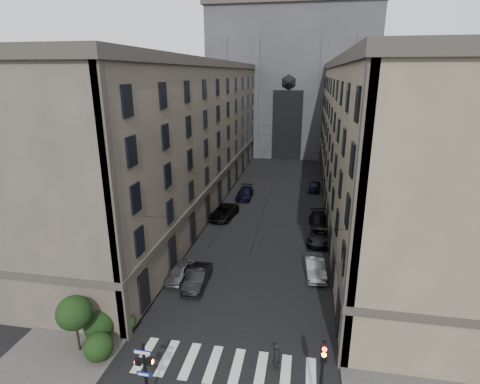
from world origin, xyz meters
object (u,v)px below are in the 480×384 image
Objects in this scene: car_left_midfar at (224,212)px; pedestrian at (277,357)px; car_right_midfar at (320,222)px; car_right_far at (315,186)px; pedestrian_signal_left at (145,370)px; traffic_light_right at (322,372)px; car_left_near at (180,272)px; car_left_far at (245,193)px; car_left_midnear at (197,278)px; car_right_near at (315,267)px; gothic_tower at (292,70)px; car_right_midnear at (321,235)px.

pedestrian is (8.69, -23.88, 0.14)m from car_left_midfar.
car_right_far is (-0.48, 14.82, -0.10)m from car_right_midfar.
traffic_light_right reaches higher than pedestrian_signal_left.
traffic_light_right is at bearing -122.40° from pedestrian.
traffic_light_right reaches higher than car_left_near.
car_right_far is at bearing 27.86° from car_left_far.
car_left_midfar is 1.34× the size of car_right_far.
traffic_light_right is 1.26× the size of car_right_far.
car_right_far is (11.79, 28.41, 0.03)m from car_left_near.
car_left_midnear is at bearing 93.57° from pedestrian_signal_left.
traffic_light_right is at bearing -85.28° from car_right_far.
car_left_midnear is 0.97× the size of car_right_near.
car_left_near is 30.76m from car_right_far.
gothic_tower is 49.18m from car_left_midfar.
gothic_tower is 14.50× the size of pedestrian_signal_left.
traffic_light_right is at bearing -96.13° from car_right_near.
car_right_far is at bearing 71.16° from car_left_near.
pedestrian is at bearing -102.02° from car_right_midfar.
gothic_tower reaches higher than car_left_far.
car_right_near is 0.88× the size of car_right_midnear.
traffic_light_right is 0.94× the size of car_left_midfar.
traffic_light_right is at bearing -85.62° from gothic_tower.
car_left_midnear is 2.52× the size of pedestrian.
pedestrian is (-2.40, 3.35, -2.39)m from traffic_light_right.
car_right_near is (-0.09, 15.26, -2.51)m from traffic_light_right.
pedestrian is (7.46, -8.20, 0.15)m from car_left_midnear.
pedestrian_signal_left reaches higher than car_right_midnear.
car_right_far is at bearing -79.97° from gothic_tower.
pedestrian is (9.27, -8.96, 0.23)m from car_left_near.
pedestrian_signal_left is at bearing -89.45° from car_left_far.
pedestrian_signal_left is 2.22× the size of pedestrian.
car_left_midnear is 11.09m from pedestrian.
car_left_far is at bearing 109.35° from car_right_near.
pedestrian is at bearing -88.97° from car_right_far.
car_right_midfar is at bearing -42.83° from car_left_far.
car_left_midnear is 10.45m from car_right_near.
gothic_tower reaches higher than pedestrian_signal_left.
pedestrian_signal_left is 0.97× the size of car_right_far.
traffic_light_right is at bearing -60.69° from car_left_midfar.
car_left_near is 0.84× the size of car_right_near.
car_right_midnear is at bearing 13.03° from pedestrian.
car_right_near is 10.65m from car_right_midfar.
car_left_midnear reaches higher than car_right_far.
traffic_light_right reaches higher than car_right_midfar.
car_left_near is at bearing 156.11° from car_left_midnear.
car_left_near is at bearing -95.19° from car_left_far.
gothic_tower is at bearing 87.99° from car_left_near.
pedestrian is (3.20, -69.69, -16.90)m from gothic_tower.
pedestrian is at bearing -90.94° from car_right_midnear.
car_right_midfar is (0.69, 10.63, 0.03)m from car_right_near.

